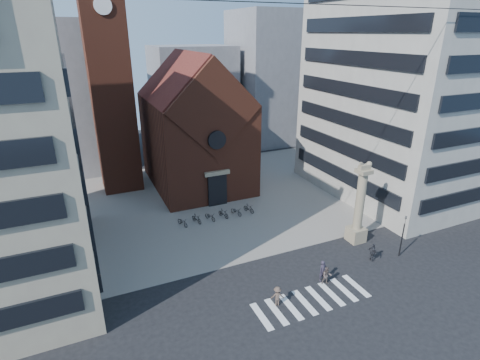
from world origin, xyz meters
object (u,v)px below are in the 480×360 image
(traffic_light, at_px, (403,235))
(pedestrian_0, at_px, (323,271))
(lion_column, at_px, (359,211))
(pedestrian_1, at_px, (327,276))
(scooter_0, at_px, (183,222))
(pedestrian_2, at_px, (373,252))

(traffic_light, relative_size, pedestrian_0, 2.21)
(lion_column, xyz_separation_m, traffic_light, (1.99, -4.00, -1.17))
(pedestrian_0, bearing_deg, pedestrian_1, -90.84)
(lion_column, bearing_deg, scooter_0, 146.24)
(pedestrian_2, relative_size, scooter_0, 1.03)
(traffic_light, bearing_deg, scooter_0, 140.62)
(pedestrian_1, distance_m, scooter_0, 17.29)
(traffic_light, bearing_deg, lion_column, 116.46)
(traffic_light, xyz_separation_m, pedestrian_2, (-3.00, 0.45, -1.38))
(traffic_light, relative_size, pedestrian_1, 2.59)
(pedestrian_1, bearing_deg, scooter_0, 140.74)
(traffic_light, xyz_separation_m, scooter_0, (-17.53, 14.38, -1.78))
(lion_column, relative_size, pedestrian_0, 4.46)
(traffic_light, height_order, pedestrian_2, traffic_light)
(lion_column, bearing_deg, traffic_light, -63.54)
(traffic_light, height_order, scooter_0, traffic_light)
(lion_column, height_order, scooter_0, lion_column)
(pedestrian_2, bearing_deg, traffic_light, -93.53)
(traffic_light, bearing_deg, pedestrian_2, 171.38)
(pedestrian_0, bearing_deg, scooter_0, 115.21)
(lion_column, height_order, pedestrian_0, lion_column)
(lion_column, distance_m, pedestrian_2, 4.48)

